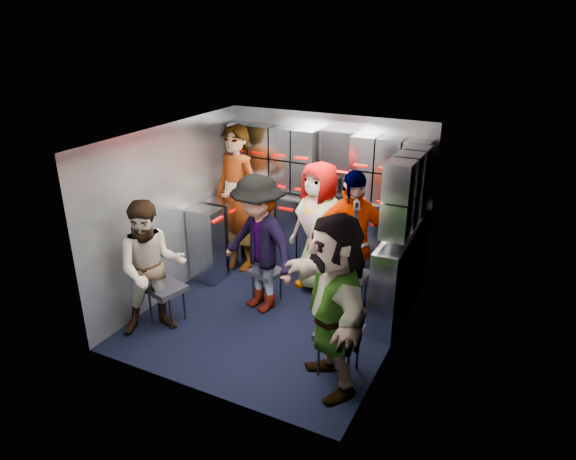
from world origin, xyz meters
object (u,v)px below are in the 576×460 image
at_px(jump_seat_near_left, 166,290).
at_px(attendant_standing, 236,199).
at_px(attendant_arc_a, 152,268).
at_px(attendant_arc_c, 319,227).
at_px(jump_seat_mid_left, 267,274).
at_px(jump_seat_near_right, 339,335).
at_px(attendant_arc_d, 350,244).
at_px(jump_seat_mid_right, 353,276).
at_px(attendant_arc_e, 334,304).
at_px(attendant_arc_b, 258,244).
at_px(jump_seat_center, 324,252).

height_order(jump_seat_near_left, attendant_standing, attendant_standing).
xyz_separation_m(attendant_arc_a, attendant_arc_c, (1.20, 1.70, 0.07)).
height_order(jump_seat_mid_left, attendant_arc_a, attendant_arc_a).
distance_m(jump_seat_near_right, attendant_arc_d, 1.24).
xyz_separation_m(jump_seat_near_right, attendant_arc_a, (-2.06, -0.19, 0.33)).
relative_size(jump_seat_mid_left, jump_seat_mid_right, 1.01).
distance_m(jump_seat_mid_left, attendant_arc_e, 1.75).
bearing_deg(attendant_arc_d, attendant_arc_e, -113.93).
distance_m(jump_seat_mid_right, attendant_arc_c, 0.74).
bearing_deg(attendant_standing, jump_seat_mid_right, 5.43).
bearing_deg(jump_seat_mid_left, attendant_arc_c, 55.57).
bearing_deg(jump_seat_near_left, jump_seat_mid_left, 49.41).
height_order(attendant_arc_a, attendant_arc_b, attendant_arc_b).
height_order(jump_seat_near_left, attendant_arc_a, attendant_arc_a).
distance_m(jump_seat_near_left, attendant_arc_e, 2.12).
height_order(attendant_standing, attendant_arc_e, attendant_standing).
xyz_separation_m(jump_seat_near_right, attendant_arc_b, (-1.28, 0.72, 0.39)).
height_order(jump_seat_mid_left, jump_seat_center, jump_seat_center).
relative_size(attendant_arc_a, attendant_arc_c, 0.91).
bearing_deg(attendant_arc_c, attendant_arc_d, -15.05).
bearing_deg(jump_seat_center, attendant_standing, -175.23).
xyz_separation_m(attendant_standing, attendant_arc_c, (1.23, -0.08, -0.15)).
distance_m(attendant_standing, attendant_arc_b, 1.20).
bearing_deg(jump_seat_mid_left, attendant_arc_d, 12.50).
bearing_deg(jump_seat_near_right, attendant_arc_d, 106.16).
relative_size(jump_seat_near_right, attendant_arc_c, 0.29).
distance_m(jump_seat_near_left, jump_seat_mid_left, 1.20).
distance_m(jump_seat_near_right, attendant_arc_b, 1.52).
distance_m(jump_seat_mid_right, attendant_standing, 1.90).
bearing_deg(attendant_arc_a, attendant_arc_b, 6.73).
bearing_deg(attendant_arc_a, attendant_arc_c, 12.13).
distance_m(jump_seat_mid_left, jump_seat_near_right, 1.57).
xyz_separation_m(jump_seat_center, attendant_arc_b, (-0.41, -0.96, 0.41)).
distance_m(jump_seat_center, attendant_arc_d, 0.90).
xyz_separation_m(jump_seat_near_left, attendant_standing, (-0.04, 1.59, 0.58)).
bearing_deg(jump_seat_mid_left, attendant_arc_a, -125.60).
xyz_separation_m(attendant_arc_a, attendant_arc_e, (2.06, 0.01, 0.11)).
height_order(jump_seat_near_left, attendant_arc_c, attendant_arc_c).
bearing_deg(jump_seat_near_right, attendant_arc_a, -174.63).
xyz_separation_m(jump_seat_mid_right, attendant_arc_c, (-0.55, 0.21, 0.46)).
height_order(jump_seat_mid_left, jump_seat_mid_right, jump_seat_mid_right).
bearing_deg(attendant_arc_a, jump_seat_near_left, 47.33).
relative_size(jump_seat_near_left, attendant_arc_a, 0.30).
relative_size(attendant_standing, attendant_arc_d, 1.14).
bearing_deg(attendant_arc_e, attendant_standing, -171.84).
distance_m(jump_seat_center, jump_seat_mid_right, 0.67).
bearing_deg(attendant_arc_b, jump_seat_mid_left, 108.61).
height_order(jump_seat_mid_left, jump_seat_near_right, jump_seat_near_right).
bearing_deg(jump_seat_mid_right, attendant_standing, 170.87).
distance_m(jump_seat_near_right, attendant_standing, 2.68).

